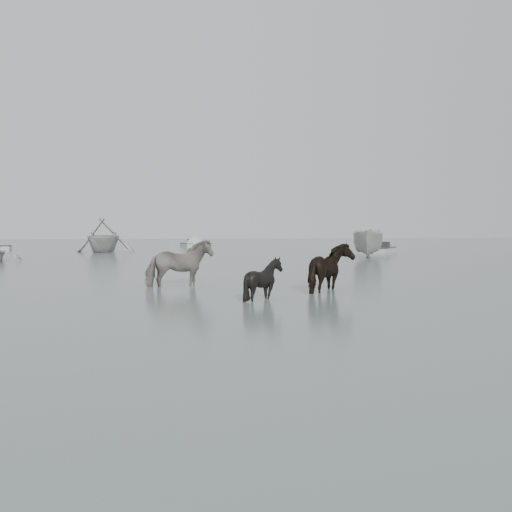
% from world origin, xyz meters
% --- Properties ---
extents(ground, '(140.00, 140.00, 0.00)m').
position_xyz_m(ground, '(0.00, 0.00, 0.00)').
color(ground, '#4F5E5A').
rests_on(ground, ground).
extents(pony_pinto, '(2.11, 1.31, 1.66)m').
position_xyz_m(pony_pinto, '(-2.39, 3.20, 0.83)').
color(pony_pinto, black).
rests_on(pony_pinto, ground).
extents(pony_dark, '(1.71, 1.89, 1.63)m').
position_xyz_m(pony_dark, '(1.90, 1.46, 0.82)').
color(pony_dark, black).
rests_on(pony_dark, ground).
extents(pony_black, '(1.15, 1.02, 1.27)m').
position_xyz_m(pony_black, '(-0.28, -0.08, 0.63)').
color(pony_black, black).
rests_on(pony_black, ground).
extents(rowboat_trail, '(4.80, 5.35, 2.51)m').
position_xyz_m(rowboat_trail, '(-7.73, 26.71, 1.26)').
color(rowboat_trail, '#A7AAA7').
rests_on(rowboat_trail, ground).
extents(boat_small, '(3.22, 4.96, 1.79)m').
position_xyz_m(boat_small, '(8.52, 18.03, 0.90)').
color(boat_small, '#A2A29E').
rests_on(boat_small, ground).
extents(skiff_port, '(3.95, 4.85, 0.75)m').
position_xyz_m(skiff_port, '(11.18, 23.66, 0.38)').
color(skiff_port, '#A7AAA7').
rests_on(skiff_port, ground).
extents(skiff_mid, '(2.40, 4.64, 0.75)m').
position_xyz_m(skiff_mid, '(-1.41, 34.78, 0.38)').
color(skiff_mid, '#AEB1AF').
rests_on(skiff_mid, ground).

